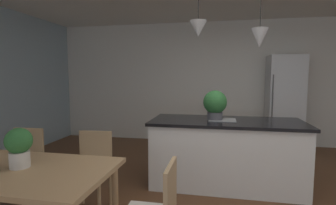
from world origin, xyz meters
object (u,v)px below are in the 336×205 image
at_px(chair_far_right, 92,168).
at_px(potted_plant_on_table, 19,146).
at_px(kitchen_island, 226,152).
at_px(chair_far_left, 22,163).
at_px(refrigerator, 284,103).
at_px(potted_plant_on_island, 215,104).

distance_m(chair_far_right, potted_plant_on_table, 0.93).
height_order(kitchen_island, potted_plant_on_table, potted_plant_on_table).
distance_m(chair_far_left, kitchen_island, 2.55).
bearing_deg(refrigerator, chair_far_left, -139.89).
xyz_separation_m(chair_far_right, potted_plant_on_island, (1.32, 0.98, 0.65)).
bearing_deg(chair_far_left, refrigerator, 40.11).
xyz_separation_m(chair_far_left, kitchen_island, (2.36, 0.98, -0.01)).
relative_size(refrigerator, potted_plant_on_island, 4.72).
relative_size(chair_far_left, kitchen_island, 0.43).
relative_size(chair_far_left, refrigerator, 0.45).
bearing_deg(potted_plant_on_island, chair_far_right, -143.44).
bearing_deg(refrigerator, kitchen_island, -120.67).
bearing_deg(potted_plant_on_table, kitchen_island, 46.19).
bearing_deg(refrigerator, potted_plant_on_table, -127.38).
bearing_deg(potted_plant_on_table, refrigerator, 52.62).
height_order(chair_far_right, potted_plant_on_table, potted_plant_on_table).
height_order(chair_far_right, kitchen_island, kitchen_island).
bearing_deg(chair_far_right, kitchen_island, 33.59).
bearing_deg(kitchen_island, refrigerator, 59.33).
distance_m(refrigerator, potted_plant_on_table, 4.75).
height_order(kitchen_island, refrigerator, refrigerator).
bearing_deg(kitchen_island, chair_far_left, -157.42).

